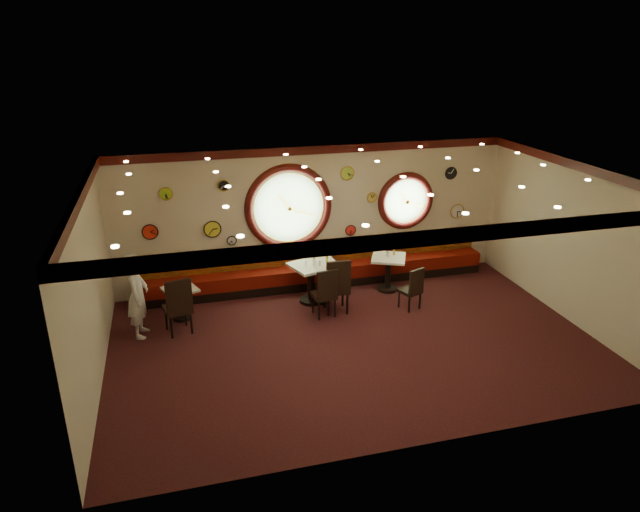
{
  "coord_description": "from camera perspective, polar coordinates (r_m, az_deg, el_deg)",
  "views": [
    {
      "loc": [
        -3.08,
        -8.96,
        5.44
      ],
      "look_at": [
        -0.46,
        0.8,
        1.5
      ],
      "focal_mm": 32.0,
      "sensor_mm": 36.0,
      "label": 1
    }
  ],
  "objects": [
    {
      "name": "wall_clock_6",
      "position": [
        12.58,
        -10.71,
        2.66
      ],
      "size": [
        0.36,
        0.03,
        0.36
      ],
      "primitive_type": "cylinder",
      "rotation": [
        1.57,
        0.0,
        0.0
      ],
      "color": "yellow",
      "rests_on": "wall_back"
    },
    {
      "name": "wall_front",
      "position": [
        7.73,
        10.78,
        -8.9
      ],
      "size": [
        9.0,
        0.02,
        3.2
      ],
      "primitive_type": "cube",
      "color": "beige",
      "rests_on": "floor"
    },
    {
      "name": "condiment_b_salt",
      "position": [
        12.12,
        -1.44,
        -0.67
      ],
      "size": [
        0.03,
        0.03,
        0.09
      ],
      "primitive_type": "cylinder",
      "color": "silver",
      "rests_on": "table_b"
    },
    {
      "name": "banquette_back",
      "position": [
        13.16,
        -0.47,
        0.41
      ],
      "size": [
        8.0,
        0.1,
        0.55
      ],
      "primitive_type": "cube",
      "color": "#5B0F07",
      "rests_on": "wall_back"
    },
    {
      "name": "wall_clock_5",
      "position": [
        12.34,
        -9.61,
        6.97
      ],
      "size": [
        0.24,
        0.03,
        0.24
      ],
      "primitive_type": "cylinder",
      "rotation": [
        1.57,
        0.0,
        0.0
      ],
      "color": "black",
      "rests_on": "wall_back"
    },
    {
      "name": "condiment_c_bottle",
      "position": [
        12.21,
        0.68,
        -0.28
      ],
      "size": [
        0.05,
        0.05,
        0.17
      ],
      "primitive_type": "cylinder",
      "color": "gold",
      "rests_on": "table_c"
    },
    {
      "name": "condiment_b_bottle",
      "position": [
        12.26,
        -0.62,
        -0.24
      ],
      "size": [
        0.05,
        0.05,
        0.15
      ],
      "primitive_type": "cylinder",
      "color": "gold",
      "rests_on": "table_b"
    },
    {
      "name": "wall_clock_1",
      "position": [
        12.71,
        -8.82,
        1.55
      ],
      "size": [
        0.2,
        0.03,
        0.2
      ],
      "primitive_type": "cylinder",
      "rotation": [
        1.57,
        0.0,
        0.0
      ],
      "color": "silver",
      "rests_on": "wall_back"
    },
    {
      "name": "ceiling",
      "position": [
        9.74,
        3.88,
        7.95
      ],
      "size": [
        9.0,
        6.0,
        0.02
      ],
      "primitive_type": "cube",
      "color": "#B07C31",
      "rests_on": "wall_back"
    },
    {
      "name": "banquette_seat",
      "position": [
        13.11,
        -0.22,
        -1.55
      ],
      "size": [
        8.0,
        0.55,
        0.3
      ],
      "primitive_type": "cube",
      "color": "#5D0E07",
      "rests_on": "banquette_base"
    },
    {
      "name": "wall_clock_2",
      "position": [
        13.25,
        3.07,
        2.6
      ],
      "size": [
        0.24,
        0.03,
        0.24
      ],
      "primitive_type": "cylinder",
      "rotation": [
        1.57,
        0.0,
        0.0
      ],
      "color": "red",
      "rests_on": "wall_back"
    },
    {
      "name": "condiment_a_salt",
      "position": [
        11.82,
        -14.07,
        -2.88
      ],
      "size": [
        0.04,
        0.04,
        0.1
      ],
      "primitive_type": "cylinder",
      "color": "silver",
      "rests_on": "table_a"
    },
    {
      "name": "banquette_base",
      "position": [
        13.21,
        -0.22,
        -2.55
      ],
      "size": [
        8.0,
        0.55,
        0.2
      ],
      "primitive_type": "cube",
      "color": "black",
      "rests_on": "floor"
    },
    {
      "name": "wall_clock_4",
      "position": [
        14.21,
        13.53,
        4.39
      ],
      "size": [
        0.34,
        0.03,
        0.34
      ],
      "primitive_type": "cylinder",
      "rotation": [
        1.57,
        0.0,
        0.0
      ],
      "color": "silver",
      "rests_on": "wall_back"
    },
    {
      "name": "molding_left",
      "position": [
        9.36,
        -23.02,
        5.18
      ],
      "size": [
        0.1,
        6.0,
        0.18
      ],
      "primitive_type": "cube",
      "color": "#3E0D0B",
      "rests_on": "wall_back"
    },
    {
      "name": "porthole_right_frame",
      "position": [
        13.55,
        8.55,
        5.48
      ],
      "size": [
        1.38,
        0.18,
        1.38
      ],
      "primitive_type": "torus",
      "rotation": [
        1.57,
        0.0,
        0.0
      ],
      "color": "#3E0D0B",
      "rests_on": "wall_back"
    },
    {
      "name": "wall_left",
      "position": [
        9.85,
        -22.06,
        -3.3
      ],
      "size": [
        0.02,
        6.0,
        3.2
      ],
      "primitive_type": "cube",
      "color": "beige",
      "rests_on": "floor"
    },
    {
      "name": "wall_right",
      "position": [
        12.35,
        23.89,
        1.29
      ],
      "size": [
        0.02,
        6.0,
        3.2
      ],
      "primitive_type": "cube",
      "color": "beige",
      "rests_on": "floor"
    },
    {
      "name": "wall_clock_0",
      "position": [
        12.55,
        -16.64,
        2.33
      ],
      "size": [
        0.32,
        0.03,
        0.32
      ],
      "primitive_type": "cylinder",
      "rotation": [
        1.57,
        0.0,
        0.0
      ],
      "color": "red",
      "rests_on": "wall_back"
    },
    {
      "name": "table_a",
      "position": [
        11.91,
        -13.72,
        -4.26
      ],
      "size": [
        0.79,
        0.79,
        0.68
      ],
      "color": "black",
      "rests_on": "floor"
    },
    {
      "name": "condiment_d_pepper",
      "position": [
        12.76,
        6.83,
        0.12
      ],
      "size": [
        0.04,
        0.04,
        0.11
      ],
      "primitive_type": "cylinder",
      "color": "silver",
      "rests_on": "table_d"
    },
    {
      "name": "condiment_d_bottle",
      "position": [
        12.91,
        7.43,
        0.48
      ],
      "size": [
        0.05,
        0.05,
        0.18
      ],
      "primitive_type": "cylinder",
      "color": "gold",
      "rests_on": "table_d"
    },
    {
      "name": "chair_a",
      "position": [
        11.21,
        -14.0,
        -4.54
      ],
      "size": [
        0.6,
        0.6,
        0.73
      ],
      "rotation": [
        0.0,
        0.0,
        0.24
      ],
      "color": "black",
      "rests_on": "floor"
    },
    {
      "name": "porthole_left_ring",
      "position": [
        12.69,
        -3.13,
        4.83
      ],
      "size": [
        1.61,
        0.03,
        1.61
      ],
      "primitive_type": "torus",
      "rotation": [
        1.57,
        0.0,
        0.0
      ],
      "color": "gold",
      "rests_on": "wall_back"
    },
    {
      "name": "molding_front",
      "position": [
        7.14,
        11.44,
        1.83
      ],
      "size": [
        9.0,
        0.1,
        0.18
      ],
      "primitive_type": "cube",
      "color": "#3E0D0B",
      "rests_on": "wall_back"
    },
    {
      "name": "porthole_left_glass",
      "position": [
        12.73,
        -3.17,
        4.88
      ],
      "size": [
        1.66,
        0.02,
        1.66
      ],
      "primitive_type": "cylinder",
      "rotation": [
        1.57,
        0.0,
        0.0
      ],
      "color": "#80AB66",
      "rests_on": "wall_back"
    },
    {
      "name": "chair_c",
      "position": [
        11.69,
        1.73,
        -2.7
      ],
      "size": [
        0.53,
        0.53,
        0.75
      ],
      "rotation": [
        0.0,
        0.0,
        -0.06
      ],
      "color": "black",
      "rests_on": "floor"
    },
    {
      "name": "wall_clock_3",
      "position": [
        13.19,
        5.21,
        5.86
      ],
      "size": [
        0.22,
        0.03,
        0.22
      ],
      "primitive_type": "cylinder",
      "rotation": [
        1.57,
        0.0,
        0.0
      ],
      "color": "gold",
      "rests_on": "wall_back"
    },
    {
      "name": "porthole_right_ring",
      "position": [
        13.53,
        8.6,
        5.44
      ],
      "size": [
        1.09,
        0.03,
        1.09
      ],
      "primitive_type": "torus",
      "rotation": [
        1.57,
        0.0,
        0.0
      ],
      "color": "gold",
      "rests_on": "wall_back"
    },
    {
      "name": "waiter",
      "position": [
        11.32,
        -17.79,
        -3.76
      ],
      "size": [
        0.49,
        0.67,
        1.68
      ],
      "primitive_type": "imported",
      "rotation": [
        0.0,
        0.0,
        1.42
      ],
      "color": "white",
      "rests_on": "floor"
    },
    {
      "name": "wall_back",
      "position": [
        12.93,
        -0.55,
        4.03
      ],
      "size": [
        9.0,
        0.02,
        3.2
      ],
      "primitive_type": "cube",
      "color": "beige",
      "rests_on": "floor"
    },
    {
      "name": "porthole_right_glass",
      "position": [
        13.57,
        8.53,
        5.5
      ],
      "size": [
        1.1,
        0.02,
        1.1
      ],
      "primitive_type": "cylinder",
      "rotation": [
        1.57,
        0.0,
        0.0
      ],
      "color": "#80AB66",
      "rests_on": "wall_back"
    },
    {
      "name": "condiment_a_bottle",
      "position": [
        11.81,
        -13.48,
        -2.67
      ],
      "size": [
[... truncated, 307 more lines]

